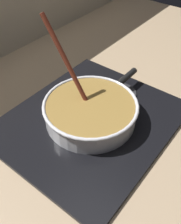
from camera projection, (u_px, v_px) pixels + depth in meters
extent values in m
cube|color=#9E8466|center=(131.00, 186.00, 0.70)|extent=(2.40, 1.60, 0.04)
cube|color=black|center=(90.00, 121.00, 0.85)|extent=(0.56, 0.48, 0.01)
torus|color=#592D0C|center=(90.00, 118.00, 0.84)|extent=(0.16, 0.16, 0.01)
cylinder|color=#262628|center=(119.00, 93.00, 0.94)|extent=(0.13, 0.13, 0.01)
cylinder|color=silver|center=(90.00, 112.00, 0.82)|extent=(0.29, 0.29, 0.06)
cylinder|color=olive|center=(90.00, 111.00, 0.82)|extent=(0.28, 0.28, 0.06)
torus|color=silver|center=(90.00, 104.00, 0.80)|extent=(0.30, 0.30, 0.01)
cylinder|color=black|center=(126.00, 78.00, 0.93)|extent=(0.12, 0.02, 0.02)
cylinder|color=beige|center=(84.00, 95.00, 0.85)|extent=(0.03, 0.03, 0.01)
cylinder|color=#E5CC7A|center=(53.00, 111.00, 0.79)|extent=(0.03, 0.03, 0.01)
cylinder|color=beige|center=(64.00, 106.00, 0.81)|extent=(0.03, 0.03, 0.01)
cylinder|color=#E5CC7A|center=(85.00, 125.00, 0.75)|extent=(0.04, 0.04, 0.01)
cylinder|color=beige|center=(90.00, 110.00, 0.79)|extent=(0.03, 0.03, 0.01)
cylinder|color=#EDD88C|center=(121.00, 110.00, 0.80)|extent=(0.04, 0.04, 0.01)
cylinder|color=beige|center=(60.00, 118.00, 0.77)|extent=(0.03, 0.03, 0.01)
cylinder|color=maroon|center=(67.00, 62.00, 0.76)|extent=(0.04, 0.15, 0.27)
cube|color=brown|center=(88.00, 104.00, 0.82)|extent=(0.04, 0.05, 0.01)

